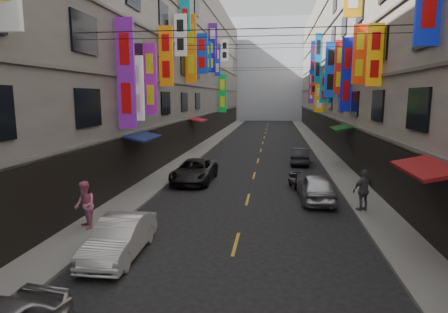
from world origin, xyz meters
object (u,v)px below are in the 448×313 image
(car_left_far, at_px, (194,171))
(car_right_far, at_px, (301,156))
(car_left_mid, at_px, (120,237))
(pedestrian_rfar, at_px, (364,190))
(pedestrian_lfar, at_px, (85,205))
(scooter_far_right, at_px, (293,181))
(car_right_mid, at_px, (316,187))

(car_left_far, bearing_deg, car_right_far, 46.30)
(car_left_mid, height_order, pedestrian_rfar, pedestrian_rfar)
(car_left_far, xyz_separation_m, pedestrian_lfar, (-2.44, -9.10, 0.38))
(scooter_far_right, xyz_separation_m, pedestrian_rfar, (2.93, -4.34, 0.63))
(pedestrian_lfar, bearing_deg, scooter_far_right, 92.32)
(scooter_far_right, height_order, car_right_mid, car_right_mid)
(scooter_far_right, bearing_deg, car_left_mid, 46.47)
(car_left_mid, height_order, car_left_far, car_left_far)
(pedestrian_lfar, bearing_deg, car_left_far, 123.17)
(car_right_far, height_order, pedestrian_lfar, pedestrian_lfar)
(scooter_far_right, height_order, pedestrian_rfar, pedestrian_rfar)
(scooter_far_right, distance_m, car_left_far, 6.13)
(scooter_far_right, relative_size, car_left_far, 0.36)
(car_left_mid, bearing_deg, pedestrian_rfar, 31.59)
(pedestrian_lfar, bearing_deg, car_right_far, 108.07)
(scooter_far_right, height_order, car_left_far, car_left_far)
(car_left_far, distance_m, pedestrian_rfar, 10.40)
(car_left_far, distance_m, car_right_mid, 7.87)
(car_left_mid, bearing_deg, car_right_far, 67.19)
(car_right_mid, bearing_deg, car_right_far, -91.41)
(car_left_far, relative_size, car_right_mid, 1.20)
(car_left_far, distance_m, car_right_far, 10.04)
(car_right_mid, distance_m, pedestrian_rfar, 2.63)
(car_right_far, bearing_deg, car_left_mid, 74.20)
(scooter_far_right, height_order, car_left_mid, car_left_mid)
(car_left_mid, relative_size, pedestrian_rfar, 2.08)
(scooter_far_right, xyz_separation_m, pedestrian_lfar, (-8.51, -8.26, 0.63))
(car_left_mid, bearing_deg, car_right_mid, 45.37)
(scooter_far_right, distance_m, pedestrian_lfar, 11.88)
(car_left_far, height_order, pedestrian_rfar, pedestrian_rfar)
(pedestrian_lfar, xyz_separation_m, pedestrian_rfar, (11.44, 3.92, 0.00))
(car_left_mid, xyz_separation_m, pedestrian_rfar, (9.14, 5.96, 0.42))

